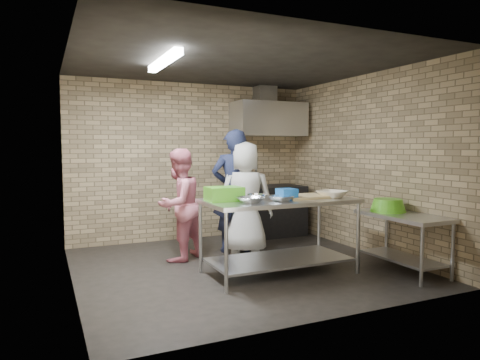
# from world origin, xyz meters

# --- Properties ---
(floor) EXTENTS (4.20, 4.20, 0.00)m
(floor) POSITION_xyz_m (0.00, 0.00, 0.00)
(floor) COLOR black
(floor) RESTS_ON ground
(ceiling) EXTENTS (4.20, 4.20, 0.00)m
(ceiling) POSITION_xyz_m (0.00, 0.00, 2.70)
(ceiling) COLOR black
(ceiling) RESTS_ON ground
(back_wall) EXTENTS (4.20, 0.06, 2.70)m
(back_wall) POSITION_xyz_m (0.00, 2.00, 1.35)
(back_wall) COLOR tan
(back_wall) RESTS_ON ground
(front_wall) EXTENTS (4.20, 0.06, 2.70)m
(front_wall) POSITION_xyz_m (0.00, -2.00, 1.35)
(front_wall) COLOR tan
(front_wall) RESTS_ON ground
(left_wall) EXTENTS (0.06, 4.00, 2.70)m
(left_wall) POSITION_xyz_m (-2.10, 0.00, 1.35)
(left_wall) COLOR tan
(left_wall) RESTS_ON ground
(right_wall) EXTENTS (0.06, 4.00, 2.70)m
(right_wall) POSITION_xyz_m (2.10, 0.00, 1.35)
(right_wall) COLOR tan
(right_wall) RESTS_ON ground
(prep_table) EXTENTS (1.90, 0.95, 0.95)m
(prep_table) POSITION_xyz_m (0.33, -0.50, 0.48)
(prep_table) COLOR silver
(prep_table) RESTS_ON floor
(side_counter) EXTENTS (0.60, 1.20, 0.75)m
(side_counter) POSITION_xyz_m (1.80, -1.10, 0.38)
(side_counter) COLOR silver
(side_counter) RESTS_ON floor
(stove) EXTENTS (1.20, 0.70, 0.90)m
(stove) POSITION_xyz_m (1.35, 1.65, 0.45)
(stove) COLOR black
(stove) RESTS_ON floor
(range_hood) EXTENTS (1.30, 0.60, 0.60)m
(range_hood) POSITION_xyz_m (1.35, 1.70, 2.10)
(range_hood) COLOR silver
(range_hood) RESTS_ON back_wall
(hood_duct) EXTENTS (0.35, 0.30, 0.30)m
(hood_duct) POSITION_xyz_m (1.35, 1.85, 2.55)
(hood_duct) COLOR #A5A8AD
(hood_duct) RESTS_ON back_wall
(wall_shelf) EXTENTS (0.80, 0.20, 0.04)m
(wall_shelf) POSITION_xyz_m (1.65, 1.89, 1.92)
(wall_shelf) COLOR #3F2B19
(wall_shelf) RESTS_ON back_wall
(fluorescent_fixture) EXTENTS (0.10, 1.25, 0.08)m
(fluorescent_fixture) POSITION_xyz_m (-1.00, 0.00, 2.64)
(fluorescent_fixture) COLOR white
(fluorescent_fixture) RESTS_ON ceiling
(green_crate) EXTENTS (0.42, 0.32, 0.17)m
(green_crate) POSITION_xyz_m (-0.37, -0.38, 1.04)
(green_crate) COLOR #429C1C
(green_crate) RESTS_ON prep_table
(blue_tub) EXTENTS (0.21, 0.21, 0.14)m
(blue_tub) POSITION_xyz_m (0.38, -0.60, 1.02)
(blue_tub) COLOR #175BB2
(blue_tub) RESTS_ON prep_table
(cutting_board) EXTENTS (0.58, 0.44, 0.03)m
(cutting_board) POSITION_xyz_m (0.68, -0.52, 0.97)
(cutting_board) COLOR tan
(cutting_board) RESTS_ON prep_table
(mixing_bowl_a) EXTENTS (0.37, 0.37, 0.07)m
(mixing_bowl_a) POSITION_xyz_m (-0.17, -0.70, 0.99)
(mixing_bowl_a) COLOR silver
(mixing_bowl_a) RESTS_ON prep_table
(mixing_bowl_b) EXTENTS (0.28, 0.28, 0.07)m
(mixing_bowl_b) POSITION_xyz_m (0.03, -0.45, 0.99)
(mixing_bowl_b) COLOR #B4B8BB
(mixing_bowl_b) RESTS_ON prep_table
(mixing_bowl_c) EXTENTS (0.34, 0.34, 0.07)m
(mixing_bowl_c) POSITION_xyz_m (0.23, -0.72, 0.99)
(mixing_bowl_c) COLOR silver
(mixing_bowl_c) RESTS_ON prep_table
(ceramic_bowl) EXTENTS (0.46, 0.46, 0.09)m
(ceramic_bowl) POSITION_xyz_m (1.03, -0.65, 1.00)
(ceramic_bowl) COLOR #F2E4C1
(ceramic_bowl) RESTS_ON prep_table
(green_basin) EXTENTS (0.46, 0.46, 0.17)m
(green_basin) POSITION_xyz_m (1.78, -0.85, 0.83)
(green_basin) COLOR #59C626
(green_basin) RESTS_ON side_counter
(bottle_red) EXTENTS (0.07, 0.07, 0.18)m
(bottle_red) POSITION_xyz_m (1.40, 1.89, 2.03)
(bottle_red) COLOR #B22619
(bottle_red) RESTS_ON wall_shelf
(bottle_green) EXTENTS (0.06, 0.06, 0.15)m
(bottle_green) POSITION_xyz_m (1.80, 1.89, 2.02)
(bottle_green) COLOR green
(bottle_green) RESTS_ON wall_shelf
(man_navy) EXTENTS (0.79, 0.64, 1.87)m
(man_navy) POSITION_xyz_m (0.27, 0.80, 0.93)
(man_navy) COLOR black
(man_navy) RESTS_ON floor
(woman_pink) EXTENTS (0.97, 0.93, 1.58)m
(woman_pink) POSITION_xyz_m (-0.64, 0.66, 0.79)
(woman_pink) COLOR #D26F83
(woman_pink) RESTS_ON floor
(woman_white) EXTENTS (0.98, 0.86, 1.68)m
(woman_white) POSITION_xyz_m (0.40, 0.65, 0.84)
(woman_white) COLOR silver
(woman_white) RESTS_ON floor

